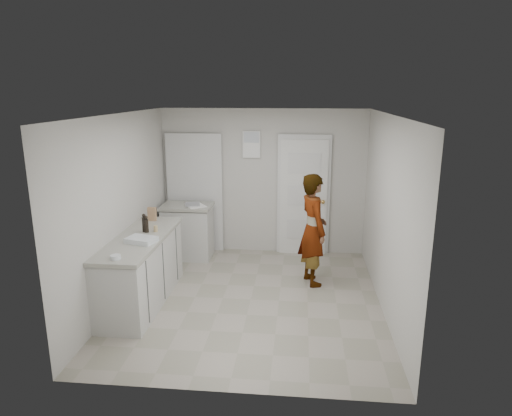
# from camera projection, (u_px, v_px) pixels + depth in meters

# --- Properties ---
(ground) EXTENTS (4.00, 4.00, 0.00)m
(ground) POSITION_uv_depth(u_px,v_px,m) (251.00, 299.00, 6.27)
(ground) COLOR gray
(ground) RESTS_ON ground
(room_shell) EXTENTS (4.00, 4.00, 4.00)m
(room_shell) POSITION_uv_depth(u_px,v_px,m) (253.00, 195.00, 7.91)
(room_shell) COLOR beige
(room_shell) RESTS_ON ground
(main_counter) EXTENTS (0.64, 1.96, 0.93)m
(main_counter) POSITION_uv_depth(u_px,v_px,m) (142.00, 272.00, 6.11)
(main_counter) COLOR silver
(main_counter) RESTS_ON ground
(side_counter) EXTENTS (0.84, 0.61, 0.93)m
(side_counter) POSITION_uv_depth(u_px,v_px,m) (188.00, 233.00, 7.78)
(side_counter) COLOR silver
(side_counter) RESTS_ON ground
(person) EXTENTS (0.58, 0.70, 1.65)m
(person) POSITION_uv_depth(u_px,v_px,m) (313.00, 230.00, 6.63)
(person) COLOR silver
(person) RESTS_ON ground
(cake_mix_box) EXTENTS (0.13, 0.07, 0.20)m
(cake_mix_box) POSITION_uv_depth(u_px,v_px,m) (152.00, 214.00, 6.71)
(cake_mix_box) COLOR #96694B
(cake_mix_box) RESTS_ON main_counter
(spice_jar) EXTENTS (0.05, 0.05, 0.08)m
(spice_jar) POSITION_uv_depth(u_px,v_px,m) (156.00, 229.00, 6.19)
(spice_jar) COLOR tan
(spice_jar) RESTS_ON main_counter
(oil_cruet_a) EXTENTS (0.06, 0.06, 0.24)m
(oil_cruet_a) POSITION_uv_depth(u_px,v_px,m) (146.00, 224.00, 6.15)
(oil_cruet_a) COLOR black
(oil_cruet_a) RESTS_ON main_counter
(oil_cruet_b) EXTENTS (0.06, 0.06, 0.25)m
(oil_cruet_b) POSITION_uv_depth(u_px,v_px,m) (144.00, 223.00, 6.17)
(oil_cruet_b) COLOR black
(oil_cruet_b) RESTS_ON main_counter
(baking_dish) EXTENTS (0.41, 0.34, 0.06)m
(baking_dish) POSITION_uv_depth(u_px,v_px,m) (141.00, 240.00, 5.77)
(baking_dish) COLOR silver
(baking_dish) RESTS_ON main_counter
(egg_bowl) EXTENTS (0.12, 0.12, 0.05)m
(egg_bowl) POSITION_uv_depth(u_px,v_px,m) (116.00, 257.00, 5.19)
(egg_bowl) COLOR silver
(egg_bowl) RESTS_ON main_counter
(papers) EXTENTS (0.43, 0.45, 0.01)m
(papers) POSITION_uv_depth(u_px,v_px,m) (195.00, 206.00, 7.58)
(papers) COLOR white
(papers) RESTS_ON side_counter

